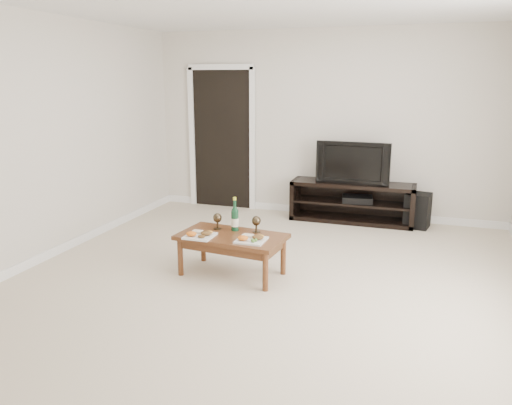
% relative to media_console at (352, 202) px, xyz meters
% --- Properties ---
extents(floor, '(5.50, 5.50, 0.00)m').
position_rel_media_console_xyz_m(floor, '(-0.46, -2.50, -0.28)').
color(floor, beige).
rests_on(floor, ground).
extents(back_wall, '(5.00, 0.04, 2.60)m').
position_rel_media_console_xyz_m(back_wall, '(-0.46, 0.27, 1.02)').
color(back_wall, beige).
rests_on(back_wall, ground).
extents(doorway, '(0.90, 0.02, 2.05)m').
position_rel_media_console_xyz_m(doorway, '(-2.01, 0.24, 0.75)').
color(doorway, black).
rests_on(doorway, ground).
extents(media_console, '(1.67, 0.45, 0.55)m').
position_rel_media_console_xyz_m(media_console, '(0.00, 0.00, 0.00)').
color(media_console, black).
rests_on(media_console, ground).
extents(television, '(0.99, 0.16, 0.57)m').
position_rel_media_console_xyz_m(television, '(0.00, 0.00, 0.56)').
color(television, black).
rests_on(television, media_console).
extents(av_receiver, '(0.44, 0.36, 0.08)m').
position_rel_media_console_xyz_m(av_receiver, '(0.07, -0.01, 0.05)').
color(av_receiver, black).
rests_on(av_receiver, media_console).
extents(subwoofer, '(0.36, 0.36, 0.46)m').
position_rel_media_console_xyz_m(subwoofer, '(0.87, -0.00, -0.04)').
color(subwoofer, black).
rests_on(subwoofer, ground).
extents(coffee_table, '(1.10, 0.68, 0.42)m').
position_rel_media_console_xyz_m(coffee_table, '(-0.87, -2.33, -0.07)').
color(coffee_table, brown).
rests_on(coffee_table, ground).
extents(plate_left, '(0.27, 0.27, 0.07)m').
position_rel_media_console_xyz_m(plate_left, '(-1.15, -2.49, 0.18)').
color(plate_left, white).
rests_on(plate_left, coffee_table).
extents(plate_right, '(0.27, 0.27, 0.07)m').
position_rel_media_console_xyz_m(plate_right, '(-0.63, -2.45, 0.18)').
color(plate_right, white).
rests_on(plate_right, coffee_table).
extents(wine_bottle, '(0.07, 0.07, 0.35)m').
position_rel_media_console_xyz_m(wine_bottle, '(-0.90, -2.18, 0.32)').
color(wine_bottle, '#0F3920').
rests_on(wine_bottle, coffee_table).
extents(goblet_left, '(0.09, 0.09, 0.17)m').
position_rel_media_console_xyz_m(goblet_left, '(-1.08, -2.19, 0.23)').
color(goblet_left, '#3B3020').
rests_on(goblet_left, coffee_table).
extents(goblet_right, '(0.09, 0.09, 0.17)m').
position_rel_media_console_xyz_m(goblet_right, '(-0.67, -2.17, 0.23)').
color(goblet_right, '#3B3020').
rests_on(goblet_right, coffee_table).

